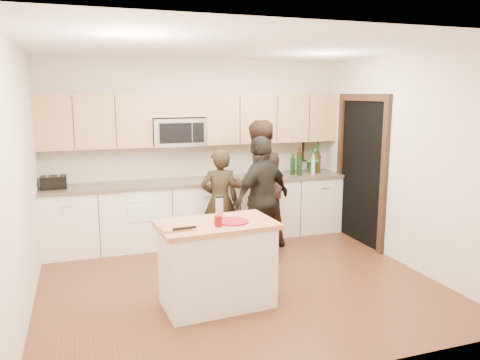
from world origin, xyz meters
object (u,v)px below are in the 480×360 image
object	(u,v)px
woman_left	(220,201)
island	(217,264)
toaster	(54,182)
woman_center	(257,185)
woman_right	(262,199)

from	to	relation	value
woman_left	island	bearing A→B (deg)	80.77
toaster	woman_left	world-z (taller)	woman_left
woman_left	woman_center	world-z (taller)	woman_center
toaster	woman_left	distance (m)	2.25
island	woman_right	xyz separation A→B (m)	(0.95, 1.14, 0.38)
toaster	woman_right	world-z (taller)	woman_right
toaster	woman_left	bearing A→B (deg)	-13.98
island	woman_left	world-z (taller)	woman_left
island	woman_center	xyz separation A→B (m)	(1.08, 1.64, 0.47)
island	woman_left	bearing A→B (deg)	68.62
woman_left	woman_right	world-z (taller)	woman_right
woman_left	woman_right	distance (m)	0.67
woman_right	woman_left	bearing A→B (deg)	-75.76
island	toaster	world-z (taller)	toaster
woman_right	woman_center	bearing A→B (deg)	-130.72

